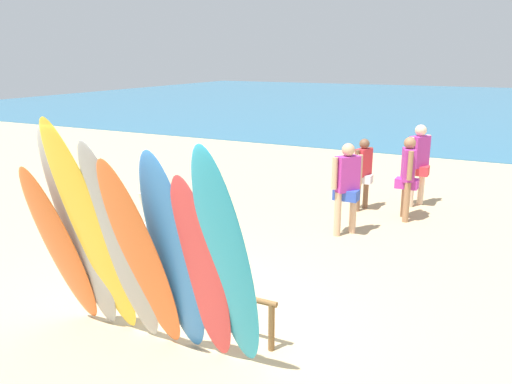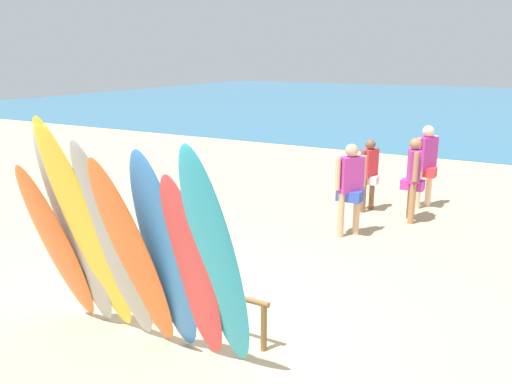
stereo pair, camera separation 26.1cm
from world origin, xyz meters
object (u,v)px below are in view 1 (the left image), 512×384
beachgoer_near_rack (363,169)px  surfboard_rack (179,290)px  surfboard_orange_0 (61,249)px  beachgoer_by_water (347,183)px  surfboard_grey_3 (122,249)px  surfboard_red_6 (203,273)px  surfboard_grey_1 (80,234)px  beachgoer_strolling (418,160)px  beachgoer_photographing (408,173)px  beach_chair_red (151,217)px  surfboard_teal_7 (228,266)px  surfboard_blue_5 (174,258)px  surfboard_yellow_2 (93,235)px  surfboard_orange_4 (142,260)px

beachgoer_near_rack → surfboard_rack: bearing=-168.9°
surfboard_rack → surfboard_orange_0: size_ratio=1.16×
surfboard_rack → beachgoer_by_water: (0.78, 3.99, 0.49)m
surfboard_grey_3 → surfboard_red_6: bearing=9.2°
surfboard_grey_1 → beachgoer_near_rack: 6.47m
beachgoer_strolling → beachgoer_photographing: size_ratio=1.07×
surfboard_grey_1 → surfboard_red_6: bearing=5.9°
surfboard_rack → beachgoer_strolling: size_ratio=1.46×
beachgoer_strolling → beach_chair_red: bearing=166.6°
surfboard_teal_7 → beachgoer_photographing: bearing=87.4°
surfboard_blue_5 → surfboard_teal_7: (0.64, -0.04, 0.06)m
surfboard_teal_7 → beachgoer_strolling: (0.49, 7.11, -0.22)m
beachgoer_photographing → surfboard_teal_7: bearing=157.3°
beachgoer_near_rack → beachgoer_photographing: beachgoer_photographing is taller
surfboard_yellow_2 → surfboard_red_6: bearing=8.4°
beachgoer_near_rack → surfboard_grey_1: bearing=-175.2°
beachgoer_near_rack → beachgoer_by_water: beachgoer_by_water is taller
surfboard_grey_1 → surfboard_orange_4: surfboard_grey_1 is taller
surfboard_red_6 → beachgoer_strolling: bearing=87.4°
surfboard_teal_7 → beachgoer_strolling: size_ratio=1.47×
surfboard_yellow_2 → beachgoer_photographing: (2.05, 6.13, -0.36)m
surfboard_yellow_2 → beachgoer_strolling: 7.50m
surfboard_blue_5 → beachgoer_near_rack: size_ratio=1.62×
beachgoer_near_rack → beach_chair_red: size_ratio=1.78×
surfboard_orange_0 → surfboard_grey_3: size_ratio=0.87×
surfboard_blue_5 → beachgoer_strolling: 7.16m
beach_chair_red → surfboard_grey_1: bearing=-75.3°
surfboard_yellow_2 → beachgoer_near_rack: 6.51m
surfboard_orange_4 → surfboard_red_6: 0.64m
surfboard_red_6 → beachgoer_photographing: bearing=86.3°
surfboard_orange_4 → surfboard_blue_5: size_ratio=0.99×
surfboard_rack → surfboard_orange_4: bearing=-80.5°
surfboard_orange_0 → beachgoer_strolling: (2.61, 7.15, -0.03)m
surfboard_rack → beach_chair_red: size_ratio=3.04×
surfboard_rack → beachgoer_strolling: (1.56, 6.43, 0.54)m
surfboard_grey_1 → beachgoer_strolling: size_ratio=1.47×
surfboard_rack → surfboard_teal_7: (1.07, -0.68, 0.76)m
surfboard_rack → beachgoer_by_water: bearing=79.0°
surfboard_grey_3 → beachgoer_by_water: bearing=80.7°
beachgoer_photographing → beachgoer_by_water: 1.58m
surfboard_grey_1 → beachgoer_by_water: surfboard_grey_1 is taller
surfboard_rack → surfboard_orange_4: surfboard_orange_4 is taller
beach_chair_red → beachgoer_by_water: bearing=23.1°
beachgoer_photographing → beach_chair_red: beachgoer_photographing is taller
surfboard_orange_0 → surfboard_teal_7: bearing=0.1°
beachgoer_photographing → surfboard_grey_3: bearing=146.3°
surfboard_orange_0 → surfboard_teal_7: 2.12m
beachgoer_by_water → surfboard_yellow_2: bearing=-158.2°
beachgoer_photographing → surfboard_blue_5: bearing=151.3°
surfboard_orange_0 → beachgoer_strolling: surfboard_orange_0 is taller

